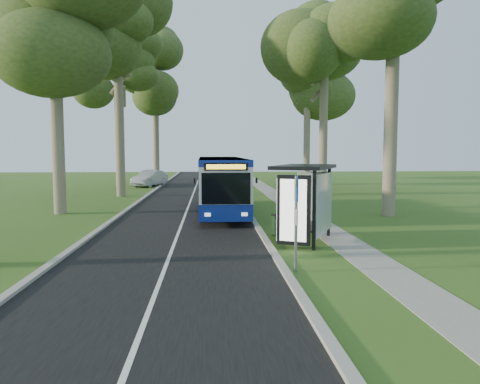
{
  "coord_description": "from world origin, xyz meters",
  "views": [
    {
      "loc": [
        -2.15,
        -18.52,
        3.52
      ],
      "look_at": [
        -0.75,
        3.07,
        1.6
      ],
      "focal_mm": 35.0,
      "sensor_mm": 36.0,
      "label": 1
    }
  ],
  "objects_px": {
    "bus_stop_sign": "(296,213)",
    "bus_shelter": "(311,188)",
    "car_white": "(150,177)",
    "bus": "(221,184)",
    "litter_bin": "(277,225)",
    "car_silver": "(150,178)"
  },
  "relations": [
    {
      "from": "bus_stop_sign",
      "to": "bus_shelter",
      "type": "distance_m",
      "value": 4.25
    },
    {
      "from": "bus_shelter",
      "to": "car_white",
      "type": "distance_m",
      "value": 32.46
    },
    {
      "from": "bus",
      "to": "litter_bin",
      "type": "relative_size",
      "value": 13.17
    },
    {
      "from": "litter_bin",
      "to": "car_white",
      "type": "distance_m",
      "value": 30.38
    },
    {
      "from": "bus",
      "to": "bus_shelter",
      "type": "xyz_separation_m",
      "value": [
        3.14,
        -9.26,
        0.5
      ]
    },
    {
      "from": "bus_shelter",
      "to": "bus_stop_sign",
      "type": "bearing_deg",
      "value": -83.27
    },
    {
      "from": "bus_stop_sign",
      "to": "car_silver",
      "type": "relative_size",
      "value": 0.59
    },
    {
      "from": "bus_stop_sign",
      "to": "litter_bin",
      "type": "bearing_deg",
      "value": 86.51
    },
    {
      "from": "bus_shelter",
      "to": "car_white",
      "type": "relative_size",
      "value": 0.78
    },
    {
      "from": "bus_stop_sign",
      "to": "car_white",
      "type": "relative_size",
      "value": 0.56
    },
    {
      "from": "bus_shelter",
      "to": "bus",
      "type": "bearing_deg",
      "value": 133.38
    },
    {
      "from": "litter_bin",
      "to": "car_silver",
      "type": "bearing_deg",
      "value": 107.62
    },
    {
      "from": "litter_bin",
      "to": "car_silver",
      "type": "height_order",
      "value": "car_silver"
    },
    {
      "from": "bus_stop_sign",
      "to": "bus_shelter",
      "type": "xyz_separation_m",
      "value": [
        1.3,
        4.03,
        0.37
      ]
    },
    {
      "from": "bus_stop_sign",
      "to": "litter_bin",
      "type": "distance_m",
      "value": 6.03
    },
    {
      "from": "litter_bin",
      "to": "car_white",
      "type": "height_order",
      "value": "car_white"
    },
    {
      "from": "bus",
      "to": "car_silver",
      "type": "bearing_deg",
      "value": 107.34
    },
    {
      "from": "bus",
      "to": "car_white",
      "type": "height_order",
      "value": "bus"
    },
    {
      "from": "bus_stop_sign",
      "to": "litter_bin",
      "type": "relative_size",
      "value": 3.15
    },
    {
      "from": "litter_bin",
      "to": "bus_stop_sign",
      "type": "bearing_deg",
      "value": -93.05
    },
    {
      "from": "bus",
      "to": "litter_bin",
      "type": "bearing_deg",
      "value": -74.63
    },
    {
      "from": "bus",
      "to": "bus_shelter",
      "type": "distance_m",
      "value": 9.79
    }
  ]
}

